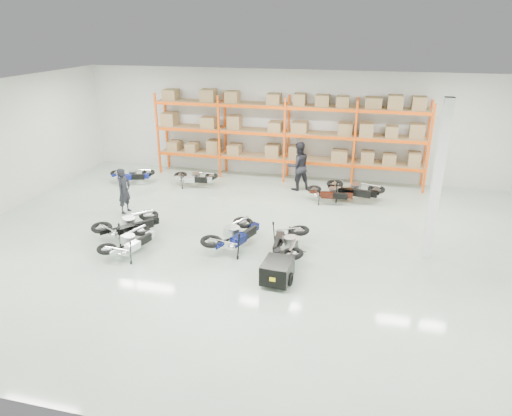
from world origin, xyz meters
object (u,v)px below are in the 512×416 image
(person_back, at_px, (298,166))
(moto_back_b, at_px, (195,175))
(moto_black_far_left, at_px, (129,221))
(moto_touring_right, at_px, (288,238))
(moto_back_a, at_px, (131,172))
(moto_silver_left, at_px, (130,238))
(moto_blue_centre, at_px, (234,230))
(moto_back_c, at_px, (354,186))
(trailer, at_px, (277,271))
(moto_back_d, at_px, (332,190))
(person_left, at_px, (124,191))

(person_back, bearing_deg, moto_back_b, -22.45)
(moto_black_far_left, bearing_deg, moto_touring_right, -141.59)
(moto_black_far_left, bearing_deg, moto_back_a, -24.50)
(moto_back_b, bearing_deg, moto_silver_left, 175.77)
(moto_blue_centre, xyz_separation_m, person_back, (1.01, 5.60, 0.39))
(moto_back_b, height_order, moto_back_c, moto_back_c)
(moto_black_far_left, distance_m, moto_back_a, 5.34)
(trailer, distance_m, moto_back_b, 8.17)
(moto_silver_left, distance_m, moto_back_a, 6.48)
(moto_back_b, bearing_deg, trailer, -151.57)
(trailer, relative_size, person_back, 0.78)
(moto_back_c, height_order, person_back, person_back)
(moto_back_d, bearing_deg, moto_blue_centre, 148.59)
(moto_back_d, bearing_deg, moto_black_far_left, 125.38)
(moto_black_far_left, bearing_deg, moto_silver_left, 157.63)
(moto_blue_centre, bearing_deg, trailer, 153.95)
(moto_silver_left, xyz_separation_m, trailer, (4.44, -0.59, -0.14))
(trailer, xyz_separation_m, moto_back_c, (1.63, 6.52, 0.21))
(moto_black_far_left, height_order, moto_touring_right, moto_black_far_left)
(moto_back_c, bearing_deg, moto_touring_right, 171.56)
(moto_touring_right, relative_size, moto_back_d, 1.13)
(moto_back_c, bearing_deg, person_back, 81.44)
(moto_touring_right, xyz_separation_m, person_back, (-0.61, 5.67, 0.42))
(moto_touring_right, bearing_deg, moto_back_c, 70.10)
(moto_back_a, bearing_deg, moto_touring_right, -138.61)
(person_left, relative_size, person_back, 0.83)
(moto_back_d, distance_m, person_back, 1.91)
(moto_blue_centre, bearing_deg, moto_back_d, -99.31)
(moto_back_c, height_order, moto_back_d, moto_back_c)
(moto_silver_left, distance_m, moto_touring_right, 4.56)
(moto_back_c, bearing_deg, trailer, 175.85)
(moto_back_a, relative_size, moto_back_c, 0.84)
(moto_silver_left, distance_m, moto_back_c, 8.49)
(moto_blue_centre, distance_m, moto_back_d, 5.11)
(moto_touring_right, distance_m, person_left, 6.41)
(moto_black_far_left, bearing_deg, trailer, -159.31)
(moto_blue_centre, xyz_separation_m, moto_silver_left, (-2.82, -1.07, -0.08))
(trailer, bearing_deg, moto_blue_centre, 138.46)
(moto_back_a, bearing_deg, moto_back_d, -107.54)
(moto_back_c, bearing_deg, person_left, 121.55)
(moto_back_a, bearing_deg, person_back, -98.37)
(moto_blue_centre, distance_m, moto_back_a, 7.46)
(moto_black_far_left, height_order, trailer, moto_black_far_left)
(person_left, bearing_deg, moto_back_a, 33.64)
(moto_black_far_left, bearing_deg, moto_back_b, -54.44)
(moto_blue_centre, height_order, moto_back_d, moto_blue_centre)
(moto_back_d, bearing_deg, moto_back_c, -66.13)
(person_left, xyz_separation_m, person_back, (5.53, 3.84, 0.17))
(moto_back_d, bearing_deg, moto_touring_right, 166.98)
(moto_back_b, height_order, moto_back_d, moto_back_d)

